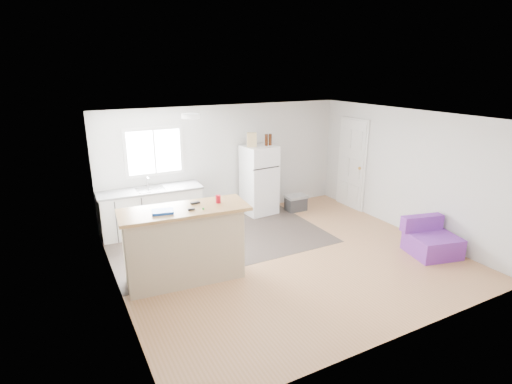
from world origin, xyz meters
TOP-DOWN VIEW (x-y plane):
  - room at (0.00, 0.00)m, footprint 5.51×5.01m
  - vinyl_zone at (-0.73, 1.25)m, footprint 4.05×2.50m
  - window at (-1.55, 2.49)m, footprint 1.18×0.06m
  - interior_door at (2.72, 1.55)m, footprint 0.11×0.92m
  - ceiling_fixture at (-1.20, 1.20)m, footprint 0.30×0.30m
  - kitchen_cabinets at (-1.76, 2.19)m, footprint 2.01×0.71m
  - peninsula at (-1.78, 0.06)m, footprint 1.95×0.89m
  - refrigerator at (0.64, 2.16)m, footprint 0.73×0.70m
  - cooler at (1.45, 1.89)m, footprint 0.48×0.33m
  - purple_seat at (2.31, -1.08)m, footprint 0.92×0.89m
  - cleaner_jug at (-1.68, 0.01)m, footprint 0.17×0.15m
  - mop at (-1.61, -0.07)m, footprint 0.21×0.34m
  - red_cup at (-1.21, 0.05)m, footprint 0.10×0.10m
  - blue_tray at (-2.08, 0.01)m, footprint 0.34×0.28m
  - tool_a at (-1.54, 0.17)m, footprint 0.14×0.05m
  - tool_b at (-1.68, -0.08)m, footprint 0.10×0.05m
  - cardboard_box at (0.44, 2.14)m, footprint 0.22×0.16m
  - bottle_left at (0.78, 2.11)m, footprint 0.08×0.08m
  - bottle_right at (0.88, 2.11)m, footprint 0.09×0.09m

SIDE VIEW (x-z plane):
  - vinyl_zone at x=-0.73m, z-range 0.00..0.00m
  - cleaner_jug at x=-1.68m, z-range -0.02..0.30m
  - cooler at x=1.45m, z-range 0.00..0.36m
  - purple_seat at x=2.31m, z-range -0.09..0.55m
  - mop at x=-1.61m, z-range -0.37..0.83m
  - kitchen_cabinets at x=-1.76m, z-range -0.13..1.03m
  - peninsula at x=-1.78m, z-range 0.01..1.17m
  - refrigerator at x=0.64m, z-range 0.00..1.53m
  - interior_door at x=2.72m, z-range -0.03..2.07m
  - tool_b at x=-1.68m, z-range 1.16..1.19m
  - tool_a at x=-1.54m, z-range 1.16..1.19m
  - blue_tray at x=-2.08m, z-range 1.16..1.20m
  - room at x=0.00m, z-range -0.01..2.41m
  - red_cup at x=-1.21m, z-range 1.16..1.28m
  - window at x=-1.55m, z-range 1.06..2.04m
  - bottle_left at x=0.78m, z-range 1.53..1.78m
  - bottle_right at x=0.88m, z-range 1.53..1.78m
  - cardboard_box at x=0.44m, z-range 1.53..1.83m
  - ceiling_fixture at x=-1.20m, z-range 2.32..2.40m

